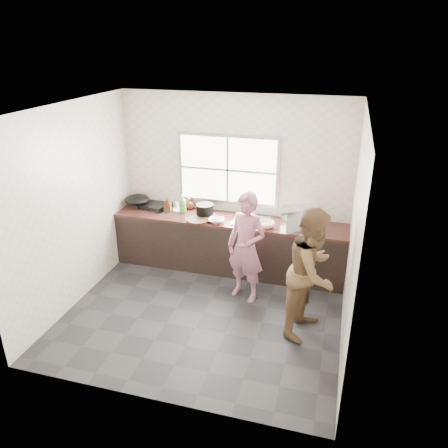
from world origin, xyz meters
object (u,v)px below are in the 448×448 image
(bottle_brown_short, at_px, (190,204))
(wok, at_px, (137,200))
(cutting_board, at_px, (198,220))
(bowl_crabs, at_px, (266,225))
(bowl_mince, at_px, (216,221))
(woman, at_px, (246,251))
(bottle_green, at_px, (183,204))
(plate_food, at_px, (180,210))
(black_pot, at_px, (205,210))
(dish_rack, at_px, (299,218))
(bowl_held, at_px, (265,222))
(glass_jar, at_px, (177,205))
(burner, at_px, (156,205))
(person_side, at_px, (312,272))
(bottle_brown_tall, at_px, (168,205))
(pot_lid_right, at_px, (173,207))
(pot_lid_left, at_px, (163,211))

(bottle_brown_short, height_order, wok, wok)
(cutting_board, relative_size, bottle_brown_short, 2.11)
(bowl_crabs, bearing_deg, bowl_mince, -177.43)
(woman, height_order, bottle_green, woman)
(cutting_board, bearing_deg, bowl_crabs, 3.32)
(cutting_board, height_order, plate_food, cutting_board)
(black_pot, relative_size, dish_rack, 0.61)
(bowl_held, xyz_separation_m, glass_jar, (-1.50, 0.26, 0.02))
(black_pot, xyz_separation_m, burner, (-0.91, 0.16, -0.07))
(bowl_mince, bearing_deg, bowl_crabs, 2.57)
(glass_jar, relative_size, burner, 0.24)
(woman, xyz_separation_m, person_side, (0.94, -0.52, 0.09))
(bottle_brown_tall, distance_m, burner, 0.32)
(person_side, bearing_deg, bottle_green, 75.93)
(bottle_green, distance_m, bottle_brown_tall, 0.25)
(cutting_board, distance_m, bottle_green, 0.45)
(wok, distance_m, dish_rack, 2.64)
(person_side, distance_m, dish_rack, 1.22)
(bottle_brown_short, distance_m, pot_lid_right, 0.31)
(bowl_crabs, bearing_deg, bottle_brown_tall, 173.72)
(person_side, xyz_separation_m, burner, (-2.68, 1.43, 0.07))
(bottle_brown_tall, bearing_deg, bottle_brown_short, 33.85)
(bowl_held, bearing_deg, bottle_green, 175.48)
(bottle_brown_tall, bearing_deg, glass_jar, 64.22)
(bottle_green, height_order, dish_rack, dish_rack)
(bowl_crabs, distance_m, burner, 1.93)
(woman, bearing_deg, bottle_brown_short, 159.82)
(bottle_brown_short, bearing_deg, bottle_green, -107.00)
(bowl_mince, distance_m, pot_lid_left, 0.95)
(bottle_brown_tall, distance_m, dish_rack, 2.09)
(person_side, xyz_separation_m, plate_food, (-2.24, 1.40, 0.05))
(bowl_mince, distance_m, plate_food, 0.78)
(bowl_held, height_order, burner, burner)
(dish_rack, bearing_deg, bottle_green, 152.21)
(dish_rack, bearing_deg, bottle_brown_tall, 153.49)
(cutting_board, bearing_deg, wok, 166.46)
(plate_food, bearing_deg, black_pot, -15.41)
(bottle_green, bearing_deg, plate_food, 136.98)
(bowl_held, bearing_deg, wok, 176.91)
(plate_food, height_order, bottle_green, bottle_green)
(bottle_green, bearing_deg, dish_rack, -4.87)
(bowl_mince, height_order, black_pot, black_pot)
(bowl_mince, relative_size, wok, 0.59)
(plate_food, height_order, pot_lid_left, plate_food)
(cutting_board, bearing_deg, bowl_mince, 5.31)
(bottle_brown_tall, height_order, wok, bottle_brown_tall)
(cutting_board, relative_size, bottle_brown_tall, 1.66)
(bottle_brown_tall, height_order, pot_lid_right, bottle_brown_tall)
(plate_food, distance_m, wok, 0.72)
(cutting_board, xyz_separation_m, glass_jar, (-0.50, 0.41, 0.03))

